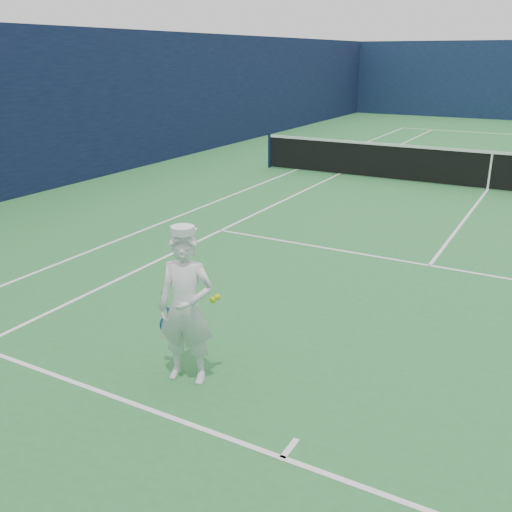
{
  "coord_description": "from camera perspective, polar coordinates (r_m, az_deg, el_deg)",
  "views": [
    {
      "loc": [
        1.79,
        -15.57,
        3.34
      ],
      "look_at": [
        -1.48,
        -9.7,
        0.94
      ],
      "focal_mm": 40.0,
      "sensor_mm": 36.0,
      "label": 1
    }
  ],
  "objects": [
    {
      "name": "ground",
      "position": [
        16.03,
        22.13,
        6.13
      ],
      "size": [
        80.0,
        80.0,
        0.0
      ],
      "primitive_type": "plane",
      "color": "#2C7437",
      "rests_on": "ground"
    },
    {
      "name": "court_markings",
      "position": [
        16.03,
        22.13,
        6.15
      ],
      "size": [
        11.03,
        23.83,
        0.01
      ],
      "color": "white",
      "rests_on": "ground"
    },
    {
      "name": "windscreen_fence",
      "position": [
        15.73,
        23.08,
        13.22
      ],
      "size": [
        20.12,
        36.12,
        4.0
      ],
      "color": "#101D3C",
      "rests_on": "ground"
    },
    {
      "name": "tennis_net",
      "position": [
        15.92,
        22.39,
        8.07
      ],
      "size": [
        12.88,
        0.09,
        1.07
      ],
      "color": "#141E4C",
      "rests_on": "ground"
    },
    {
      "name": "tennis_player",
      "position": [
        6.0,
        -7.01,
        -5.14
      ],
      "size": [
        0.82,
        0.53,
        1.72
      ],
      "rotation": [
        0.0,
        0.0,
        0.24
      ],
      "color": "white",
      "rests_on": "ground"
    }
  ]
}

